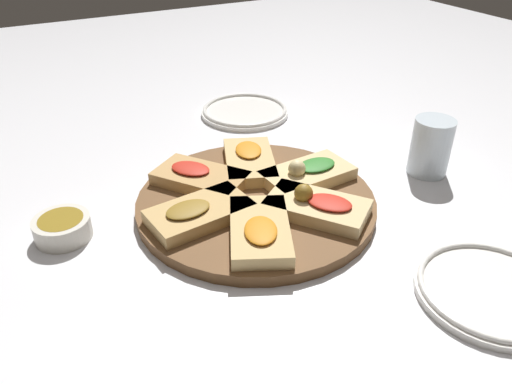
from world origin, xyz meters
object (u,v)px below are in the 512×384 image
at_px(plate_right, 492,291).
at_px(dipping_bowl, 62,227).
at_px(serving_board, 256,202).
at_px(water_glass, 431,147).
at_px(napkin_stack, 94,354).
at_px(plate_left, 245,111).

relative_size(plate_right, dipping_bowl, 2.31).
bearing_deg(serving_board, water_glass, 82.34).
height_order(serving_board, napkin_stack, serving_board).
relative_size(plate_right, napkin_stack, 1.52).
relative_size(water_glass, napkin_stack, 0.81).
height_order(water_glass, dipping_bowl, water_glass).
relative_size(serving_board, dipping_bowl, 4.61).
xyz_separation_m(plate_left, dipping_bowl, (0.29, -0.46, 0.01)).
bearing_deg(dipping_bowl, serving_board, 77.83).
bearing_deg(plate_left, serving_board, -24.19).
relative_size(plate_left, plate_right, 1.03).
height_order(plate_right, water_glass, water_glass).
relative_size(plate_right, water_glass, 1.87).
bearing_deg(napkin_stack, plate_right, 73.43).
distance_m(serving_board, water_glass, 0.34).
relative_size(serving_board, plate_left, 1.94).
bearing_deg(serving_board, plate_right, 27.76).
bearing_deg(dipping_bowl, water_glass, 80.21).
bearing_deg(water_glass, dipping_bowl, -99.79).
bearing_deg(napkin_stack, dipping_bowl, 177.59).
relative_size(plate_left, dipping_bowl, 2.37).
bearing_deg(plate_right, serving_board, -152.24).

